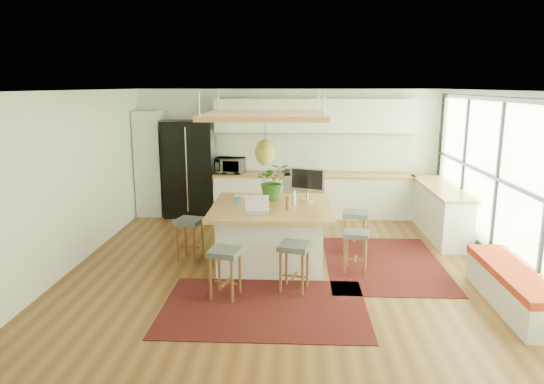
{
  "coord_description": "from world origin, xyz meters",
  "views": [
    {
      "loc": [
        0.16,
        -7.21,
        2.77
      ],
      "look_at": [
        -0.2,
        0.5,
        1.1
      ],
      "focal_mm": 32.59,
      "sensor_mm": 36.0,
      "label": 1
    }
  ],
  "objects_px": {
    "stool_near_left": "(225,272)",
    "monitor": "(307,185)",
    "island": "(271,234)",
    "stool_near_right": "(294,266)",
    "stool_left_side": "(190,238)",
    "microwave": "(230,164)",
    "laptop": "(258,206)",
    "fridge": "(188,173)",
    "stool_right_back": "(355,231)",
    "stool_right_front": "(356,249)",
    "island_plant": "(273,185)"
  },
  "relations": [
    {
      "from": "stool_near_left",
      "to": "monitor",
      "type": "distance_m",
      "value": 2.25
    },
    {
      "from": "island",
      "to": "stool_near_right",
      "type": "bearing_deg",
      "value": -71.85
    },
    {
      "from": "stool_left_side",
      "to": "stool_near_left",
      "type": "bearing_deg",
      "value": -61.71
    },
    {
      "from": "stool_left_side",
      "to": "stool_near_right",
      "type": "bearing_deg",
      "value": -34.9
    },
    {
      "from": "stool_near_right",
      "to": "microwave",
      "type": "distance_m",
      "value": 4.33
    },
    {
      "from": "island",
      "to": "laptop",
      "type": "bearing_deg",
      "value": -108.03
    },
    {
      "from": "laptop",
      "to": "island",
      "type": "bearing_deg",
      "value": 60.9
    },
    {
      "from": "fridge",
      "to": "stool_right_back",
      "type": "xyz_separation_m",
      "value": [
        3.34,
        -2.33,
        -0.57
      ]
    },
    {
      "from": "stool_near_left",
      "to": "stool_right_front",
      "type": "distance_m",
      "value": 2.1
    },
    {
      "from": "stool_left_side",
      "to": "stool_right_front",
      "type": "bearing_deg",
      "value": -9.5
    },
    {
      "from": "stool_near_right",
      "to": "island",
      "type": "bearing_deg",
      "value": 108.15
    },
    {
      "from": "stool_right_front",
      "to": "microwave",
      "type": "xyz_separation_m",
      "value": [
        -2.32,
        3.29,
        0.77
      ]
    },
    {
      "from": "stool_near_left",
      "to": "stool_left_side",
      "type": "height_order",
      "value": "stool_left_side"
    },
    {
      "from": "monitor",
      "to": "microwave",
      "type": "height_order",
      "value": "monitor"
    },
    {
      "from": "stool_right_back",
      "to": "monitor",
      "type": "relative_size",
      "value": 1.19
    },
    {
      "from": "fridge",
      "to": "laptop",
      "type": "relative_size",
      "value": 5.39
    },
    {
      "from": "stool_near_left",
      "to": "island_plant",
      "type": "distance_m",
      "value": 2.09
    },
    {
      "from": "stool_right_front",
      "to": "laptop",
      "type": "distance_m",
      "value": 1.63
    },
    {
      "from": "island",
      "to": "laptop",
      "type": "height_order",
      "value": "laptop"
    },
    {
      "from": "stool_near_right",
      "to": "stool_left_side",
      "type": "relative_size",
      "value": 0.99
    },
    {
      "from": "microwave",
      "to": "island_plant",
      "type": "xyz_separation_m",
      "value": [
        1.03,
        -2.45,
        0.04
      ]
    },
    {
      "from": "fridge",
      "to": "monitor",
      "type": "distance_m",
      "value": 3.58
    },
    {
      "from": "stool_near_left",
      "to": "laptop",
      "type": "height_order",
      "value": "laptop"
    },
    {
      "from": "laptop",
      "to": "stool_near_right",
      "type": "bearing_deg",
      "value": -59.13
    },
    {
      "from": "stool_near_left",
      "to": "stool_near_right",
      "type": "bearing_deg",
      "value": 16.59
    },
    {
      "from": "stool_near_right",
      "to": "stool_right_back",
      "type": "relative_size",
      "value": 0.97
    },
    {
      "from": "fridge",
      "to": "stool_near_right",
      "type": "distance_m",
      "value": 4.69
    },
    {
      "from": "monitor",
      "to": "microwave",
      "type": "distance_m",
      "value": 2.99
    },
    {
      "from": "monitor",
      "to": "stool_right_back",
      "type": "bearing_deg",
      "value": 35.03
    },
    {
      "from": "stool_near_right",
      "to": "microwave",
      "type": "bearing_deg",
      "value": 109.1
    },
    {
      "from": "stool_near_left",
      "to": "stool_left_side",
      "type": "bearing_deg",
      "value": 118.29
    },
    {
      "from": "stool_near_left",
      "to": "monitor",
      "type": "height_order",
      "value": "monitor"
    },
    {
      "from": "stool_right_front",
      "to": "laptop",
      "type": "bearing_deg",
      "value": -174.34
    },
    {
      "from": "island_plant",
      "to": "stool_near_right",
      "type": "bearing_deg",
      "value": -76.82
    },
    {
      "from": "fridge",
      "to": "stool_left_side",
      "type": "height_order",
      "value": "fridge"
    },
    {
      "from": "island",
      "to": "stool_near_right",
      "type": "xyz_separation_m",
      "value": [
        0.37,
        -1.12,
        -0.11
      ]
    },
    {
      "from": "stool_right_back",
      "to": "stool_left_side",
      "type": "distance_m",
      "value": 2.76
    },
    {
      "from": "stool_right_front",
      "to": "island_plant",
      "type": "height_order",
      "value": "island_plant"
    },
    {
      "from": "stool_near_right",
      "to": "stool_right_front",
      "type": "distance_m",
      "value": 1.19
    },
    {
      "from": "island",
      "to": "stool_left_side",
      "type": "relative_size",
      "value": 2.73
    },
    {
      "from": "stool_right_back",
      "to": "island_plant",
      "type": "xyz_separation_m",
      "value": [
        -1.39,
        -0.12,
        0.81
      ]
    },
    {
      "from": "monitor",
      "to": "stool_right_front",
      "type": "bearing_deg",
      "value": -24.78
    },
    {
      "from": "stool_right_front",
      "to": "stool_right_back",
      "type": "relative_size",
      "value": 0.91
    },
    {
      "from": "stool_left_side",
      "to": "monitor",
      "type": "height_order",
      "value": "monitor"
    },
    {
      "from": "microwave",
      "to": "laptop",
      "type": "bearing_deg",
      "value": -69.46
    },
    {
      "from": "stool_near_left",
      "to": "fridge",
      "type": "bearing_deg",
      "value": 108.14
    },
    {
      "from": "microwave",
      "to": "stool_right_front",
      "type": "bearing_deg",
      "value": -48.28
    },
    {
      "from": "stool_right_front",
      "to": "microwave",
      "type": "bearing_deg",
      "value": 125.23
    },
    {
      "from": "stool_near_right",
      "to": "fridge",
      "type": "bearing_deg",
      "value": 119.92
    },
    {
      "from": "island",
      "to": "stool_near_right",
      "type": "distance_m",
      "value": 1.18
    }
  ]
}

